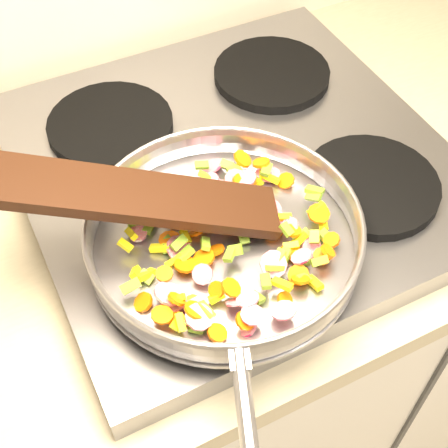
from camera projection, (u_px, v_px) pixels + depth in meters
name	position (u px, v px, depth m)	size (l,w,h in m)	color
cooktop	(235.00, 167.00, 0.92)	(0.60, 0.60, 0.04)	#939399
grate_fl	(187.00, 258.00, 0.78)	(0.19, 0.19, 0.02)	black
grate_fr	(371.00, 185.00, 0.86)	(0.19, 0.19, 0.02)	black
grate_bl	(110.00, 125.00, 0.94)	(0.19, 0.19, 0.02)	black
grate_br	(272.00, 74.00, 1.02)	(0.19, 0.19, 0.02)	black
saute_pan	(224.00, 234.00, 0.76)	(0.37, 0.52, 0.05)	#9E9EA5
vegetable_heap	(230.00, 236.00, 0.77)	(0.29, 0.30, 0.05)	#EC6307
wooden_spatula	(144.00, 197.00, 0.74)	(0.34, 0.08, 0.02)	black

